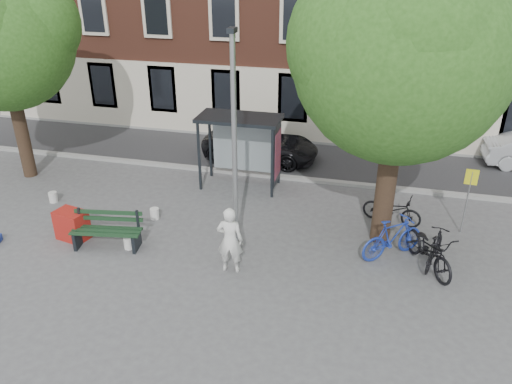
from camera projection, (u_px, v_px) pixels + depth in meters
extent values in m
plane|color=#4C4C4F|center=(237.00, 247.00, 14.43)|extent=(90.00, 90.00, 0.00)
cube|color=#28282B|center=(283.00, 158.00, 20.52)|extent=(40.00, 4.00, 0.01)
cube|color=gray|center=(273.00, 176.00, 18.75)|extent=(40.00, 0.25, 0.12)
cube|color=gray|center=(292.00, 140.00, 22.23)|extent=(40.00, 0.25, 0.12)
cylinder|color=#9EA0A3|center=(235.00, 151.00, 13.10)|extent=(0.14, 0.14, 6.00)
cylinder|color=#9EA0A3|center=(236.00, 244.00, 14.38)|extent=(0.28, 0.28, 0.24)
cube|color=#1E2328|center=(232.00, 30.00, 11.75)|extent=(0.18, 0.35, 0.12)
cylinder|color=black|center=(386.00, 187.00, 14.12)|extent=(0.56, 0.56, 3.40)
sphere|color=#275319|center=(403.00, 54.00, 12.48)|extent=(5.60, 5.60, 5.60)
sphere|color=#275319|center=(442.00, 32.00, 12.41)|extent=(3.92, 3.92, 3.92)
sphere|color=#275319|center=(371.00, 43.00, 12.26)|extent=(4.20, 4.20, 4.20)
sphere|color=#275319|center=(416.00, 35.00, 11.39)|extent=(3.64, 3.64, 3.64)
cylinder|color=black|center=(22.00, 135.00, 18.27)|extent=(0.48, 0.48, 3.20)
sphere|color=#275319|center=(1.00, 40.00, 16.76)|extent=(4.80, 4.80, 4.80)
sphere|color=#275319|center=(29.00, 23.00, 16.70)|extent=(3.36, 3.36, 3.36)
cube|color=#1E2328|center=(199.00, 157.00, 17.33)|extent=(0.08, 0.08, 2.50)
cube|color=#1E2328|center=(272.00, 164.00, 16.77)|extent=(0.08, 0.08, 2.50)
cube|color=#1E2328|center=(210.00, 145.00, 18.37)|extent=(0.08, 0.08, 2.50)
cube|color=#1E2328|center=(279.00, 151.00, 17.81)|extent=(0.08, 0.08, 2.50)
cube|color=#1E2328|center=(239.00, 118.00, 16.99)|extent=(2.85, 1.45, 0.12)
cube|color=#8C999E|center=(244.00, 145.00, 18.04)|extent=(2.34, 0.04, 2.00)
cube|color=#1E2328|center=(276.00, 154.00, 17.23)|extent=(0.12, 1.14, 2.12)
cube|color=#D84C19|center=(278.00, 154.00, 17.22)|extent=(0.02, 0.90, 1.62)
imported|color=silver|center=(230.00, 240.00, 13.01)|extent=(0.73, 0.52, 1.89)
cube|color=#1E2328|center=(79.00, 238.00, 14.39)|extent=(0.19, 0.64, 0.51)
cube|color=#1E2328|center=(137.00, 241.00, 14.26)|extent=(0.19, 0.64, 0.51)
cube|color=#18361E|center=(104.00, 235.00, 14.02)|extent=(2.00, 0.45, 0.05)
cube|color=#18361E|center=(106.00, 231.00, 14.20)|extent=(2.00, 0.45, 0.05)
cube|color=#18361E|center=(109.00, 227.00, 14.39)|extent=(2.00, 0.45, 0.05)
cube|color=#18361E|center=(109.00, 219.00, 14.39)|extent=(1.98, 0.37, 0.11)
cube|color=#18361E|center=(108.00, 212.00, 14.30)|extent=(1.98, 0.37, 0.11)
imported|color=black|center=(392.00, 209.00, 15.51)|extent=(1.94, 1.10, 0.97)
imported|color=#1B3399|center=(393.00, 238.00, 13.76)|extent=(1.92, 1.70, 1.21)
imported|color=black|center=(429.00, 249.00, 13.28)|extent=(1.72, 2.31, 1.16)
imported|color=black|center=(435.00, 249.00, 13.44)|extent=(0.97, 1.75, 1.01)
imported|color=black|center=(261.00, 144.00, 20.11)|extent=(4.67, 2.28, 1.28)
cube|color=maroon|center=(72.00, 225.00, 14.70)|extent=(1.01, 0.77, 0.90)
cylinder|color=silver|center=(129.00, 243.00, 14.32)|extent=(0.34, 0.34, 0.36)
cylinder|color=silver|center=(155.00, 214.00, 15.87)|extent=(0.33, 0.33, 0.36)
cylinder|color=silver|center=(53.00, 197.00, 16.92)|extent=(0.30, 0.30, 0.36)
cylinder|color=#9EA0A3|center=(466.00, 203.00, 14.75)|extent=(0.04, 0.04, 2.02)
cube|color=yellow|center=(472.00, 177.00, 14.37)|extent=(0.36, 0.06, 0.47)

